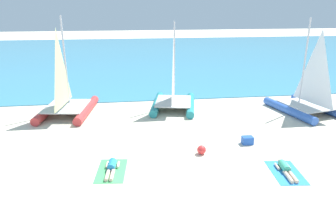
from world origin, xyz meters
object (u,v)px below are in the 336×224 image
sunbather_left (112,167)px  sailboat_teal (174,96)px  towel_left (112,171)px  sunbather_right (285,169)px  cooler_box (247,140)px  sailboat_blue (306,99)px  sailboat_red (66,101)px  beach_ball (202,150)px  towel_right (286,172)px

sunbather_left → sailboat_teal: bearing=69.7°
towel_left → sunbather_right: sunbather_right is taller
towel_left → cooler_box: (6.19, 1.72, 0.17)m
sailboat_blue → sailboat_red: bearing=161.0°
cooler_box → beach_ball: bearing=-162.4°
towel_right → sunbather_right: 0.14m
towel_right → sailboat_red: bearing=139.2°
sunbather_left → cooler_box: size_ratio=3.14×
towel_left → sunbather_left: 0.14m
towel_right → sunbather_left: bearing=170.6°
sailboat_red → sunbather_left: (2.80, -7.08, -0.70)m
towel_left → sunbather_right: bearing=-8.2°
sunbather_left → sailboat_red: bearing=117.2°
sailboat_red → towel_left: sailboat_red is taller
sailboat_red → sunbather_right: (9.50, -8.12, -0.70)m
sailboat_red → cooler_box: 10.52m
sailboat_red → towel_right: 12.56m
sunbather_right → sailboat_teal: bearing=116.4°
towel_right → sunbather_right: bearing=84.2°
sunbather_left → cooler_box: 6.40m
sailboat_blue → towel_right: sailboat_blue is taller
sailboat_blue → sunbather_right: bearing=-137.4°
towel_right → sailboat_teal: bearing=110.4°
sunbather_right → towel_left: bearing=177.5°
sunbather_right → cooler_box: size_ratio=3.14×
towel_right → sunbather_right: size_ratio=1.21×
beach_ball → cooler_box: size_ratio=0.79×
sunbather_right → beach_ball: (-2.88, 1.94, 0.07)m
sailboat_red → cooler_box: bearing=-23.3°
sailboat_teal → cooler_box: (2.62, -5.66, -0.60)m
sailboat_teal → sunbather_right: sailboat_teal is taller
sunbather_right → cooler_box: cooler_box is taller
sunbather_left → cooler_box: (6.19, 1.65, 0.05)m
sailboat_teal → sailboat_red: size_ratio=0.94×
sailboat_teal → towel_left: (-3.57, -7.38, -0.78)m
sailboat_teal → sunbather_left: (-3.56, -7.32, -0.65)m
beach_ball → towel_left: bearing=-165.8°
sunbather_right → cooler_box: 2.74m
beach_ball → sunbather_right: bearing=-34.0°
sailboat_teal → towel_right: 9.02m
sailboat_red → towel_left: (2.79, -7.14, -0.83)m
sailboat_blue → beach_ball: 8.76m
sailboat_red → towel_left: 7.72m
sailboat_teal → beach_ball: 6.44m
sailboat_red → sunbather_right: bearing=-32.7°
sailboat_teal → sailboat_red: bearing=-165.9°
beach_ball → cooler_box: (2.36, 0.75, -0.02)m
sunbather_left → cooler_box: bearing=20.6°
sunbather_right → cooler_box: (-0.51, 2.69, 0.05)m
sunbather_left → sunbather_right: size_ratio=1.00×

